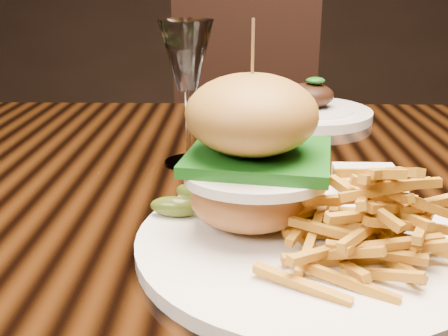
{
  "coord_description": "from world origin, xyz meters",
  "views": [
    {
      "loc": [
        -0.05,
        -0.68,
        1.01
      ],
      "look_at": [
        -0.06,
        -0.13,
        0.81
      ],
      "focal_mm": 42.0,
      "sensor_mm": 36.0,
      "label": 1
    }
  ],
  "objects_px": {
    "far_dish": "(309,110)",
    "burger_plate": "(304,193)",
    "dining_table": "(269,226)",
    "wine_glass": "(187,60)",
    "chair_far": "(242,138)"
  },
  "relations": [
    {
      "from": "far_dish",
      "to": "burger_plate",
      "type": "bearing_deg",
      "value": -97.92
    },
    {
      "from": "burger_plate",
      "to": "chair_far",
      "type": "xyz_separation_m",
      "value": [
        -0.05,
        1.09,
        -0.27
      ]
    },
    {
      "from": "dining_table",
      "to": "chair_far",
      "type": "relative_size",
      "value": 1.68
    },
    {
      "from": "dining_table",
      "to": "far_dish",
      "type": "height_order",
      "value": "far_dish"
    },
    {
      "from": "chair_far",
      "to": "dining_table",
      "type": "bearing_deg",
      "value": -84.42
    },
    {
      "from": "burger_plate",
      "to": "far_dish",
      "type": "relative_size",
      "value": 1.39
    },
    {
      "from": "burger_plate",
      "to": "wine_glass",
      "type": "xyz_separation_m",
      "value": [
        -0.14,
        0.26,
        0.09
      ]
    },
    {
      "from": "burger_plate",
      "to": "far_dish",
      "type": "bearing_deg",
      "value": 103.87
    },
    {
      "from": "far_dish",
      "to": "chair_far",
      "type": "height_order",
      "value": "chair_far"
    },
    {
      "from": "dining_table",
      "to": "wine_glass",
      "type": "distance_m",
      "value": 0.26
    },
    {
      "from": "wine_glass",
      "to": "far_dish",
      "type": "bearing_deg",
      "value": 52.29
    },
    {
      "from": "dining_table",
      "to": "wine_glass",
      "type": "relative_size",
      "value": 7.73
    },
    {
      "from": "wine_glass",
      "to": "chair_far",
      "type": "xyz_separation_m",
      "value": [
        0.09,
        0.84,
        -0.36
      ]
    },
    {
      "from": "burger_plate",
      "to": "wine_glass",
      "type": "bearing_deg",
      "value": 139.99
    },
    {
      "from": "wine_glass",
      "to": "burger_plate",
      "type": "bearing_deg",
      "value": -61.8
    }
  ]
}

